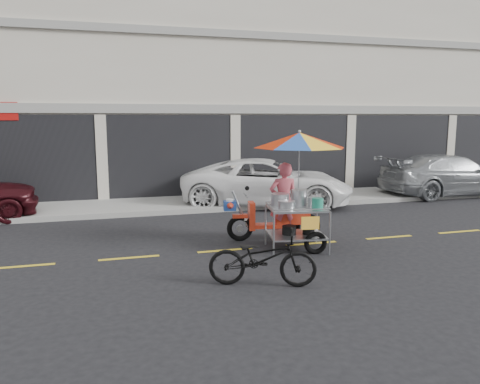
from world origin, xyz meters
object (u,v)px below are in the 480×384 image
object	(u,v)px
white_pickup	(267,182)
silver_pickup	(449,175)
near_bicycle	(262,258)
food_vendor_rig	(292,174)

from	to	relation	value
white_pickup	silver_pickup	bearing A→B (deg)	-68.07
white_pickup	silver_pickup	world-z (taller)	same
silver_pickup	near_bicycle	bearing A→B (deg)	125.82
silver_pickup	near_bicycle	xyz separation A→B (m)	(-9.46, -6.92, -0.28)
near_bicycle	food_vendor_rig	bearing A→B (deg)	-11.75
near_bicycle	food_vendor_rig	world-z (taller)	food_vendor_rig
near_bicycle	food_vendor_rig	size ratio (longest dim) A/B	0.71
white_pickup	silver_pickup	distance (m)	6.96
white_pickup	food_vendor_rig	bearing A→B (deg)	-170.96
white_pickup	near_bicycle	size ratio (longest dim) A/B	2.99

